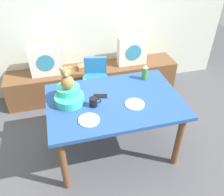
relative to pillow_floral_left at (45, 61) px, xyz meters
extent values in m
plane|color=#4C4C51|center=(0.68, -1.20, -0.68)|extent=(8.00, 8.00, 0.00)
cube|color=silver|center=(0.68, 0.29, 0.62)|extent=(4.40, 0.10, 2.60)
cube|color=brown|center=(0.68, 0.02, -0.45)|extent=(2.60, 0.44, 0.46)
cube|color=white|center=(0.00, 0.00, 0.00)|extent=(0.44, 0.14, 0.44)
cylinder|color=teal|center=(0.00, -0.07, 0.00)|extent=(0.24, 0.01, 0.24)
cube|color=white|center=(1.28, 0.00, 0.00)|extent=(0.44, 0.14, 0.44)
cylinder|color=teal|center=(1.28, -0.07, 0.00)|extent=(0.24, 0.01, 0.24)
cube|color=#B6764E|center=(0.55, 0.02, -0.19)|extent=(0.20, 0.14, 0.06)
cube|color=#264C8C|center=(0.68, -1.20, 0.04)|extent=(1.40, 0.95, 0.04)
cylinder|color=brown|center=(0.07, -1.59, -0.33)|extent=(0.07, 0.07, 0.70)
cylinder|color=brown|center=(1.28, -1.59, -0.33)|extent=(0.07, 0.07, 0.70)
cylinder|color=brown|center=(0.07, -0.82, -0.33)|extent=(0.07, 0.07, 0.70)
cylinder|color=brown|center=(1.28, -0.82, -0.33)|extent=(0.07, 0.07, 0.70)
cylinder|color=#2672B2|center=(0.62, -0.43, -0.17)|extent=(0.34, 0.34, 0.10)
cube|color=#2672B2|center=(0.65, -0.29, -0.01)|extent=(0.30, 0.12, 0.24)
cube|color=white|center=(0.58, -0.60, -0.10)|extent=(0.34, 0.26, 0.02)
cylinder|color=silver|center=(0.48, -0.57, -0.45)|extent=(0.03, 0.03, 0.46)
cylinder|color=silver|center=(0.76, -0.57, -0.45)|extent=(0.03, 0.03, 0.46)
cylinder|color=silver|center=(0.48, -0.29, -0.45)|extent=(0.03, 0.03, 0.46)
cylinder|color=silver|center=(0.76, -0.29, -0.45)|extent=(0.03, 0.03, 0.46)
cylinder|color=#3AC4A1|center=(0.22, -1.14, 0.10)|extent=(0.30, 0.30, 0.09)
cylinder|color=#3AC4A1|center=(0.22, -1.08, 0.18)|extent=(0.24, 0.24, 0.07)
ellipsoid|color=#A07942|center=(0.22, -1.12, 0.29)|extent=(0.13, 0.11, 0.15)
sphere|color=#A07942|center=(0.22, -1.12, 0.41)|extent=(0.10, 0.10, 0.10)
sphere|color=beige|center=(0.22, -1.16, 0.40)|extent=(0.04, 0.04, 0.04)
sphere|color=#A07942|center=(0.18, -1.12, 0.45)|extent=(0.04, 0.04, 0.04)
sphere|color=#A07942|center=(0.26, -1.12, 0.45)|extent=(0.04, 0.04, 0.04)
cylinder|color=#4C8C33|center=(1.13, -0.89, 0.13)|extent=(0.07, 0.07, 0.15)
cone|color=white|center=(1.13, -0.89, 0.23)|extent=(0.06, 0.06, 0.03)
cylinder|color=black|center=(0.44, -1.25, 0.11)|extent=(0.08, 0.08, 0.09)
torus|color=black|center=(0.50, -1.25, 0.11)|extent=(0.06, 0.01, 0.06)
cylinder|color=white|center=(0.36, -1.46, 0.07)|extent=(0.20, 0.20, 0.01)
cylinder|color=white|center=(0.85, -1.34, 0.07)|extent=(0.20, 0.20, 0.01)
cube|color=black|center=(0.55, -1.11, 0.06)|extent=(0.16, 0.10, 0.01)
camera|label=1|loc=(0.15, -3.10, 1.53)|focal=37.69mm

